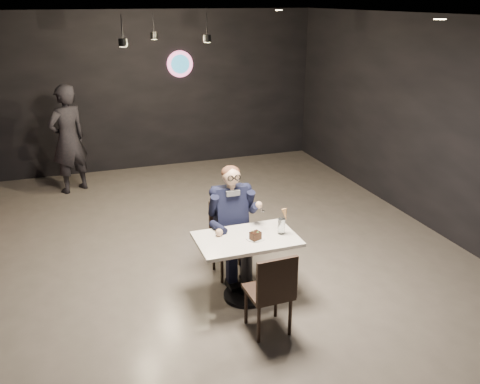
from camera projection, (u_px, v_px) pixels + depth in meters
name	position (u px, v px, depth m)	size (l,w,h in m)	color
floor	(205.00, 274.00, 6.28)	(9.00, 9.00, 0.00)	#6E645B
wall_sign	(180.00, 64.00, 9.75)	(0.50, 0.06, 0.50)	pink
pendant_lights	(161.00, 22.00, 7.01)	(1.40, 1.20, 0.36)	black
main_table	(246.00, 268.00, 5.67)	(1.10, 0.70, 0.75)	white
chair_far	(231.00, 240.00, 6.12)	(0.42, 0.46, 0.92)	black
chair_near	(268.00, 290.00, 5.08)	(0.42, 0.46, 0.92)	black
seated_man	(231.00, 220.00, 6.03)	(0.60, 0.80, 1.44)	black
dessert_plate	(255.00, 238.00, 5.51)	(0.20, 0.20, 0.01)	white
cake_slice	(255.00, 236.00, 5.46)	(0.11, 0.09, 0.08)	black
mint_leaf	(258.00, 232.00, 5.44)	(0.06, 0.04, 0.01)	green
sundae_glass	(281.00, 226.00, 5.59)	(0.08, 0.08, 0.18)	silver
wafer_cone	(285.00, 215.00, 5.51)	(0.06, 0.06, 0.13)	#BC834D
passerby	(68.00, 139.00, 8.66)	(0.68, 0.45, 1.87)	black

